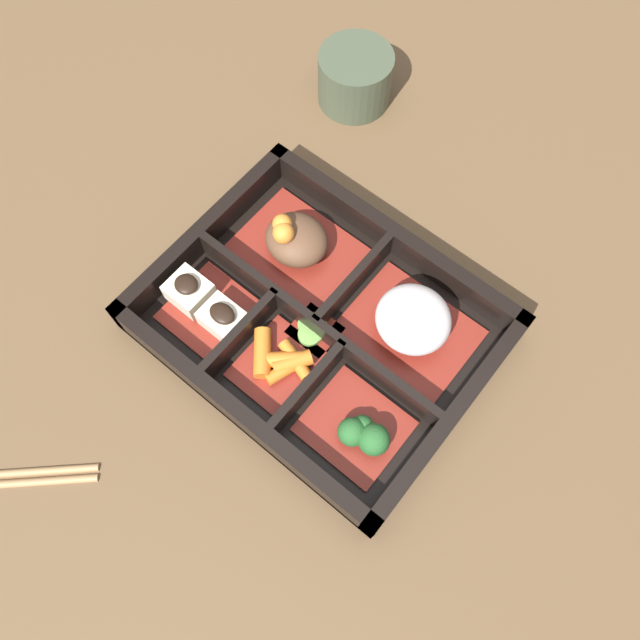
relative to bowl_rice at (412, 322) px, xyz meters
The scene contains 10 objects.
ground_plane 0.09m from the bowl_rice, 144.84° to the right, with size 3.00×3.00×0.00m, color brown.
bento_base 0.09m from the bowl_rice, 144.84° to the right, with size 0.31×0.24×0.01m.
bento_rim 0.09m from the bowl_rice, 143.38° to the right, with size 0.31×0.24×0.04m.
bowl_stew 0.14m from the bowl_rice, behind, with size 0.12×0.09×0.05m.
bowl_rice is the anchor object (origin of this frame).
bowl_tofu 0.19m from the bowl_rice, 146.96° to the right, with size 0.09×0.08×0.04m.
bowl_carrots 0.13m from the bowl_rice, 125.77° to the right, with size 0.07×0.08×0.02m.
bowl_greens 0.11m from the bowl_rice, 77.46° to the right, with size 0.09×0.08×0.03m.
bowl_pickles 0.09m from the bowl_rice, 141.05° to the right, with size 0.04×0.04×0.01m.
tea_cup 0.30m from the bowl_rice, 138.07° to the left, with size 0.08×0.08×0.06m.
Camera 1 is at (0.14, -0.18, 0.56)m, focal length 35.00 mm.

